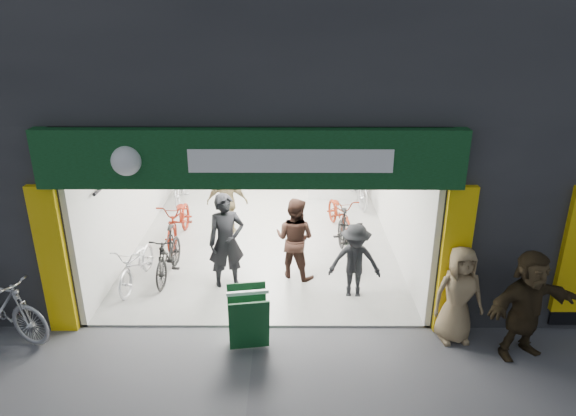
{
  "coord_description": "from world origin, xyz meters",
  "views": [
    {
      "loc": [
        0.59,
        -7.46,
        5.14
      ],
      "look_at": [
        0.55,
        1.5,
        1.62
      ],
      "focal_mm": 32.0,
      "sensor_mm": 36.0,
      "label": 1
    }
  ],
  "objects_px": {
    "pedestrian_near": "(458,295)",
    "bike_right_front": "(346,237)",
    "bike_left_front": "(137,263)",
    "sandwich_board": "(248,317)",
    "parked_bike": "(0,307)"
  },
  "relations": [
    {
      "from": "pedestrian_near",
      "to": "bike_right_front",
      "type": "bearing_deg",
      "value": 112.58
    },
    {
      "from": "bike_left_front",
      "to": "sandwich_board",
      "type": "bearing_deg",
      "value": -34.86
    },
    {
      "from": "bike_left_front",
      "to": "pedestrian_near",
      "type": "relative_size",
      "value": 1.02
    },
    {
      "from": "bike_right_front",
      "to": "sandwich_board",
      "type": "height_order",
      "value": "bike_right_front"
    },
    {
      "from": "pedestrian_near",
      "to": "sandwich_board",
      "type": "xyz_separation_m",
      "value": [
        -3.37,
        -0.2,
        -0.3
      ]
    },
    {
      "from": "parked_bike",
      "to": "sandwich_board",
      "type": "bearing_deg",
      "value": -73.22
    },
    {
      "from": "sandwich_board",
      "to": "parked_bike",
      "type": "bearing_deg",
      "value": 168.08
    },
    {
      "from": "pedestrian_near",
      "to": "bike_left_front",
      "type": "bearing_deg",
      "value": 157.56
    },
    {
      "from": "bike_left_front",
      "to": "parked_bike",
      "type": "distance_m",
      "value": 2.5
    },
    {
      "from": "bike_left_front",
      "to": "pedestrian_near",
      "type": "distance_m",
      "value": 6.01
    },
    {
      "from": "bike_right_front",
      "to": "sandwich_board",
      "type": "distance_m",
      "value": 3.6
    },
    {
      "from": "bike_left_front",
      "to": "bike_right_front",
      "type": "relative_size",
      "value": 0.96
    },
    {
      "from": "bike_right_front",
      "to": "parked_bike",
      "type": "height_order",
      "value": "parked_bike"
    },
    {
      "from": "bike_right_front",
      "to": "pedestrian_near",
      "type": "xyz_separation_m",
      "value": [
        1.5,
        -2.88,
        0.3
      ]
    },
    {
      "from": "bike_left_front",
      "to": "sandwich_board",
      "type": "distance_m",
      "value": 3.09
    }
  ]
}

